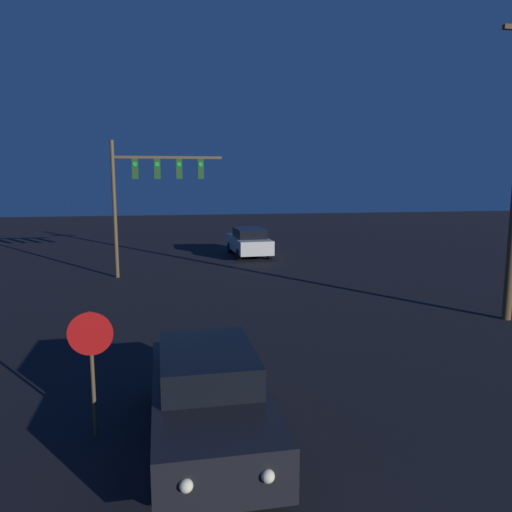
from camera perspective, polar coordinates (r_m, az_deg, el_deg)
car_near at (r=8.90m, az=-5.43°, el=-15.70°), size 2.00×4.76×1.64m
car_far at (r=29.06m, az=-0.82°, el=1.65°), size 2.12×4.81×1.64m
traffic_signal_mast at (r=23.31m, az=-12.14°, el=8.25°), size 4.96×0.30×6.19m
stop_sign at (r=9.27m, az=-18.32°, el=-10.10°), size 0.78×0.07×2.27m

